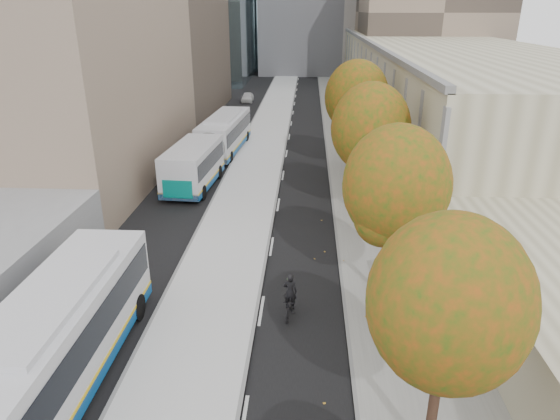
# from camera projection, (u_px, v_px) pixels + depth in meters

# --- Properties ---
(bus_platform) EXTENTS (4.25, 150.00, 0.15)m
(bus_platform) POSITION_uv_depth(u_px,v_px,m) (260.00, 156.00, 42.02)
(bus_platform) COLOR #BCBCBC
(bus_platform) RESTS_ON ground
(sidewalk) EXTENTS (4.75, 150.00, 0.08)m
(sidewalk) POSITION_uv_depth(u_px,v_px,m) (355.00, 157.00, 41.62)
(sidewalk) COLOR gray
(sidewalk) RESTS_ON ground
(building_tan) EXTENTS (18.00, 92.00, 8.00)m
(building_tan) POSITION_uv_depth(u_px,v_px,m) (424.00, 69.00, 66.37)
(building_tan) COLOR tan
(building_tan) RESTS_ON ground
(bus_shelter) EXTENTS (1.90, 4.40, 2.53)m
(bus_shelter) POSITION_uv_depth(u_px,v_px,m) (455.00, 282.00, 18.50)
(bus_shelter) COLOR #383A3F
(bus_shelter) RESTS_ON sidewalk
(tree_b) EXTENTS (4.00, 4.00, 6.97)m
(tree_b) POSITION_uv_depth(u_px,v_px,m) (449.00, 303.00, 12.02)
(tree_b) COLOR black
(tree_b) RESTS_ON sidewalk
(tree_c) EXTENTS (4.20, 4.20, 7.28)m
(tree_c) POSITION_uv_depth(u_px,v_px,m) (396.00, 185.00, 19.34)
(tree_c) COLOR black
(tree_c) RESTS_ON sidewalk
(tree_d) EXTENTS (4.40, 4.40, 7.60)m
(tree_d) POSITION_uv_depth(u_px,v_px,m) (371.00, 128.00, 27.58)
(tree_d) COLOR black
(tree_d) RESTS_ON sidewalk
(tree_e) EXTENTS (4.60, 4.60, 7.92)m
(tree_e) POSITION_uv_depth(u_px,v_px,m) (357.00, 97.00, 35.82)
(tree_e) COLOR black
(tree_e) RESTS_ON sidewalk
(bus_far) EXTENTS (3.87, 18.18, 3.01)m
(bus_far) POSITION_uv_depth(u_px,v_px,m) (213.00, 145.00, 39.16)
(bus_far) COLOR silver
(bus_far) RESTS_ON ground
(cyclist) EXTENTS (0.69, 1.57, 1.95)m
(cyclist) POSITION_uv_depth(u_px,v_px,m) (290.00, 301.00, 20.00)
(cyclist) COLOR black
(cyclist) RESTS_ON ground
(distant_car) EXTENTS (1.53, 3.67, 1.24)m
(distant_car) POSITION_uv_depth(u_px,v_px,m) (247.00, 97.00, 66.07)
(distant_car) COLOR silver
(distant_car) RESTS_ON ground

